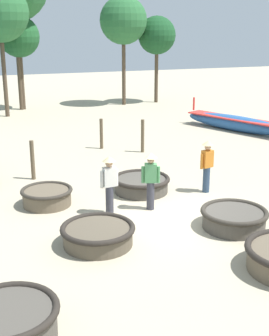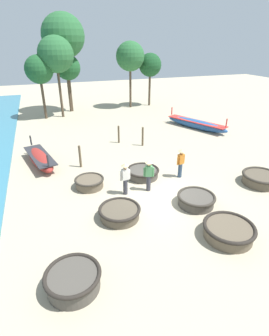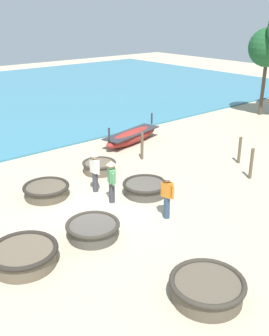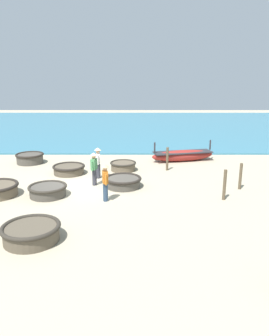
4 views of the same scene
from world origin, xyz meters
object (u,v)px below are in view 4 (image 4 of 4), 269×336
at_px(mooring_post_inland, 167,159).
at_px(mooring_post_mid_beach, 225,185).
at_px(fisherman_by_coracle, 98,161).
at_px(fisherman_crouching, 105,180).
at_px(mooring_post_shoreline, 240,176).
at_px(coracle_upturned, 30,158).
at_px(coracle_beside_post, 31,232).
at_px(fisherman_with_hat, 94,167).
at_px(coracle_center, 48,190).
at_px(coracle_front_right, 123,166).
at_px(long_boat_blue_hull, 183,155).
at_px(coracle_tilted, 69,169).
at_px(coracle_far_left, 123,182).

bearing_deg(mooring_post_inland, mooring_post_mid_beach, 23.20).
relative_size(fisherman_by_coracle, mooring_post_inland, 1.23).
height_order(fisherman_crouching, mooring_post_inland, fisherman_crouching).
relative_size(fisherman_by_coracle, mooring_post_shoreline, 1.30).
xyz_separation_m(coracle_upturned, fisherman_crouching, (6.57, 5.34, 0.62)).
bearing_deg(coracle_beside_post, fisherman_with_hat, 166.68).
height_order(fisherman_with_hat, mooring_post_shoreline, fisherman_with_hat).
relative_size(coracle_beside_post, coracle_center, 1.11).
bearing_deg(coracle_front_right, fisherman_with_hat, -26.10).
distance_m(coracle_beside_post, long_boat_blue_hull, 12.62).
bearing_deg(fisherman_crouching, long_boat_blue_hull, 148.75).
bearing_deg(coracle_tilted, coracle_beside_post, 2.16).
bearing_deg(fisherman_with_hat, coracle_tilted, -140.40).
distance_m(coracle_tilted, mooring_post_mid_beach, 8.64).
distance_m(long_boat_blue_hull, fisherman_with_hat, 7.17).
bearing_deg(mooring_post_mid_beach, fisherman_crouching, -88.19).
bearing_deg(coracle_upturned, coracle_front_right, 74.38).
height_order(coracle_beside_post, mooring_post_inland, mooring_post_inland).
relative_size(coracle_front_right, coracle_tilted, 0.84).
height_order(long_boat_blue_hull, mooring_post_inland, mooring_post_inland).
bearing_deg(mooring_post_shoreline, coracle_tilted, -106.62).
height_order(mooring_post_shoreline, mooring_post_inland, mooring_post_inland).
bearing_deg(coracle_upturned, mooring_post_inland, 79.11).
relative_size(coracle_tilted, coracle_center, 1.03).
bearing_deg(mooring_post_mid_beach, mooring_post_inland, -156.80).
bearing_deg(long_boat_blue_hull, mooring_post_inland, -28.40).
distance_m(fisherman_with_hat, mooring_post_inland, 4.78).
distance_m(coracle_upturned, long_boat_blue_hull, 9.72).
bearing_deg(coracle_upturned, fisherman_crouching, 39.06).
height_order(coracle_tilted, coracle_center, coracle_center).
height_order(coracle_upturned, fisherman_by_coracle, fisherman_by_coracle).
bearing_deg(mooring_post_mid_beach, fisherman_with_hat, -108.82).
bearing_deg(coracle_center, fisherman_crouching, 76.84).
bearing_deg(coracle_center, mooring_post_mid_beach, 86.64).
xyz_separation_m(coracle_beside_post, coracle_center, (-4.26, -0.56, -0.03)).
xyz_separation_m(coracle_upturned, long_boat_blue_hull, (-0.61, 9.70, 0.04)).
xyz_separation_m(fisherman_by_coracle, fisherman_crouching, (3.39, 0.68, 0.00)).
bearing_deg(fisherman_by_coracle, coracle_center, -36.01).
distance_m(coracle_far_left, coracle_upturned, 7.62).
bearing_deg(coracle_beside_post, mooring_post_mid_beach, 117.43).
bearing_deg(fisherman_crouching, mooring_post_inland, 147.51).
relative_size(coracle_upturned, mooring_post_shoreline, 1.35).
bearing_deg(coracle_center, fisherman_by_coracle, 143.99).
distance_m(coracle_front_right, coracle_center, 5.40).
height_order(coracle_front_right, mooring_post_mid_beach, mooring_post_mid_beach).
bearing_deg(coracle_beside_post, long_boat_blue_hull, 149.07).
xyz_separation_m(mooring_post_mid_beach, mooring_post_shoreline, (-1.44, 1.14, -0.04)).
height_order(coracle_front_right, long_boat_blue_hull, long_boat_blue_hull).
bearing_deg(coracle_tilted, coracle_far_left, 53.70).
height_order(coracle_upturned, mooring_post_mid_beach, mooring_post_mid_beach).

